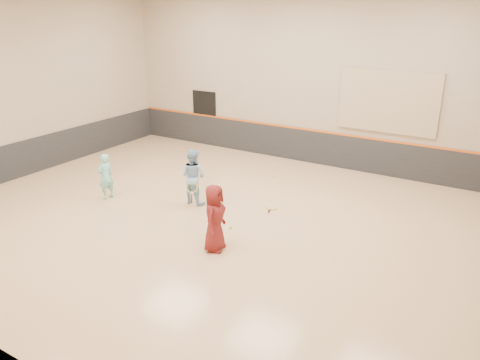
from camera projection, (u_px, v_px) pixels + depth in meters
The scene contains 14 objects.
room at pixel (213, 193), 12.25m from camera, with size 15.04×12.04×6.22m.
wainscot_back at pixel (305, 146), 17.10m from camera, with size 14.90×0.04×1.20m, color #232326.
wainscot_left at pixel (33, 156), 15.96m from camera, with size 0.04×11.90×1.20m, color #232326.
accent_stripe at pixel (306, 129), 16.88m from camera, with size 14.90×0.03×0.06m, color #D85914.
acoustic_panel at pixel (388, 102), 15.06m from camera, with size 3.20×0.08×2.00m, color tan.
doorway at pixel (205, 118), 19.13m from camera, with size 1.10×0.05×2.20m, color black.
girl at pixel (106, 176), 13.78m from camera, with size 0.50×0.33×1.38m, color #7FDCD0.
instructor at pixel (193, 176), 13.42m from camera, with size 0.79×0.61×1.62m, color #8FBADD.
young_man at pixel (215, 218), 10.78m from camera, with size 0.79×0.52×1.62m, color maroon.
held_racket at pixel (192, 187), 13.19m from camera, with size 0.38×0.38×0.66m, color yellow, non-canonical shape.
spare_racket at pixel (271, 206), 13.28m from camera, with size 0.70×0.70×0.12m, color yellow, non-canonical shape.
ball_under_racket at pixel (231, 228), 12.06m from camera, with size 0.07×0.07×0.07m, color #ACC92E.
ball_in_hand at pixel (217, 211), 10.60m from camera, with size 0.07×0.07×0.07m, color yellow.
ball_beside_spare at pixel (274, 177), 15.65m from camera, with size 0.07×0.07×0.07m, color yellow.
Camera 1 is at (6.51, -9.34, 5.39)m, focal length 35.00 mm.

